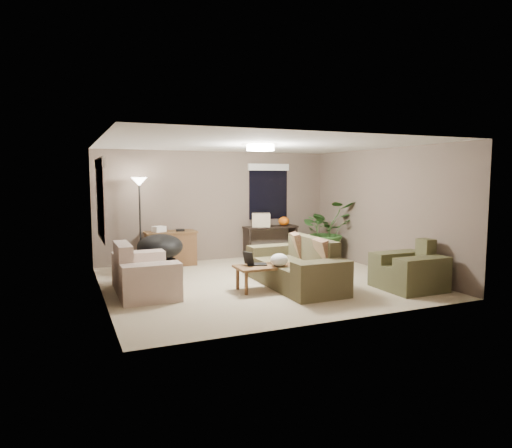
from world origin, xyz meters
name	(u,v)px	position (x,y,z in m)	size (l,w,h in m)	color
room_shell	(260,214)	(0.00, 0.00, 1.25)	(5.50, 5.50, 5.50)	tan
main_sofa	(297,269)	(0.47, -0.53, 0.29)	(0.95, 2.20, 0.85)	#46412A
throw_pillows	(310,249)	(0.73, -0.53, 0.65)	(0.35, 1.39, 0.47)	#8C7251
loveseat	(143,275)	(-2.12, 0.02, 0.30)	(0.90, 1.60, 0.85)	beige
armchair	(409,272)	(2.14, -1.49, 0.30)	(0.95, 1.00, 0.85)	brown
coffee_table	(265,269)	(-0.16, -0.56, 0.36)	(1.00, 0.55, 0.42)	brown
laptop	(253,262)	(-0.33, -0.46, 0.48)	(0.42, 0.32, 0.24)	black
plastic_bag	(279,260)	(0.04, -0.71, 0.53)	(0.31, 0.28, 0.21)	white
desk	(171,248)	(-1.17, 2.17, 0.38)	(1.10, 0.50, 0.75)	brown
desk_papers	(163,229)	(-1.32, 2.16, 0.80)	(0.71, 0.32, 0.12)	silver
console_table	(271,239)	(1.25, 2.23, 0.44)	(1.30, 0.40, 0.75)	black
pumpkin	(284,221)	(1.60, 2.23, 0.86)	(0.26, 0.26, 0.21)	orange
cardboard_box	(261,220)	(1.00, 2.23, 0.91)	(0.42, 0.32, 0.32)	beige
papasan_chair	(160,251)	(-1.55, 1.39, 0.47)	(1.01, 1.01, 0.80)	black
floor_lamp	(139,193)	(-1.83, 2.03, 1.60)	(0.32, 0.32, 1.91)	black
ceiling_fixture	(260,148)	(0.00, 0.00, 2.44)	(0.50, 0.50, 0.10)	white
houseplant	(326,237)	(2.29, 1.44, 0.54)	(1.24, 1.37, 1.07)	#2D5923
cat_scratching_post	(334,252)	(2.36, 1.22, 0.21)	(0.32, 0.32, 0.50)	tan
window_left	(100,185)	(-2.73, 0.30, 1.78)	(0.05, 1.56, 1.33)	black
window_back	(268,182)	(1.30, 2.48, 1.79)	(1.06, 0.05, 1.33)	black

